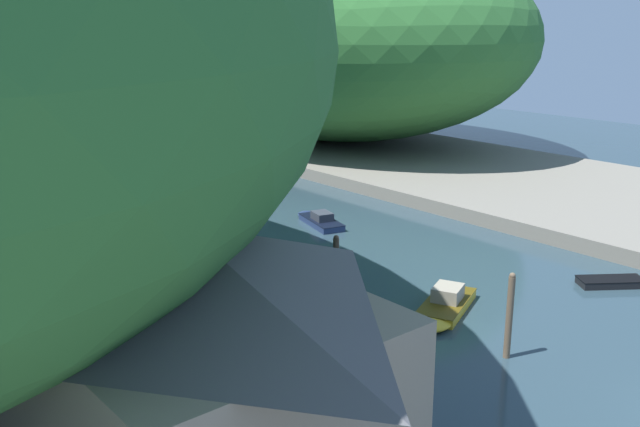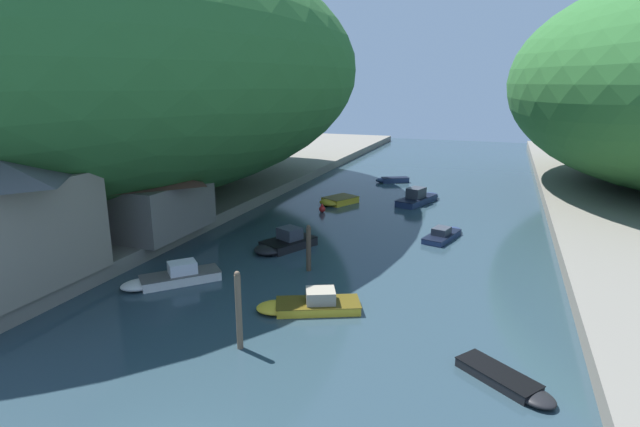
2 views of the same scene
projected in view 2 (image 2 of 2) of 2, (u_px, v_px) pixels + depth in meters
name	position (u px, v px, depth m)	size (l,w,h in m)	color
water_surface	(386.00, 223.00, 41.83)	(130.00, 130.00, 0.00)	#283D47
left_bank	(152.00, 196.00, 49.63)	(22.00, 120.00, 0.97)	slate
hillside_left	(124.00, 69.00, 46.00)	(41.33, 57.86, 23.23)	#2D662D
boathouse_shed	(145.00, 193.00, 35.87)	(7.47, 8.06, 5.31)	slate
boat_moored_right	(337.00, 201.00, 48.30)	(3.67, 4.43, 0.64)	gold
boat_small_dinghy	(508.00, 382.00, 19.37)	(4.05, 3.42, 0.40)	black
boat_white_cruiser	(444.00, 234.00, 37.85)	(2.77, 5.24, 0.94)	navy
boat_mid_channel	(308.00, 304.00, 25.76)	(5.60, 3.80, 1.13)	gold
boat_far_upstream	(391.00, 180.00, 58.66)	(4.00, 2.78, 0.60)	navy
boat_far_right_bank	(284.00, 243.00, 35.25)	(3.89, 5.18, 1.45)	black
boat_navy_launch	(171.00, 278.00, 29.16)	(5.06, 5.21, 1.24)	silver
boat_open_rowboat	(419.00, 198.00, 48.87)	(3.79, 6.71, 1.60)	navy
mooring_post_nearest	(239.00, 310.00, 21.72)	(0.28, 0.28, 3.66)	brown
mooring_post_middle	(309.00, 248.00, 30.93)	(0.31, 0.31, 2.98)	#4C3D2D
channel_buoy_near	(322.00, 209.00, 45.23)	(0.59, 0.59, 0.88)	red
person_on_quay	(162.00, 214.00, 37.17)	(0.24, 0.39, 1.69)	#282D3D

